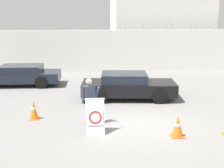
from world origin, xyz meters
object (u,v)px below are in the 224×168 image
at_px(traffic_cone_far, 178,126).
at_px(parked_car_rear_sedan, 128,86).
at_px(traffic_cone_near, 34,110).
at_px(parked_car_front_coupe, 18,75).
at_px(barricade_sign, 95,116).
at_px(security_guard, 89,99).

bearing_deg(traffic_cone_far, parked_car_rear_sedan, 101.35).
relative_size(traffic_cone_near, traffic_cone_far, 1.08).
bearing_deg(parked_car_front_coupe, barricade_sign, 119.23).
relative_size(traffic_cone_far, parked_car_rear_sedan, 0.16).
xyz_separation_m(barricade_sign, parked_car_rear_sedan, (1.70, 4.31, 0.04)).
relative_size(barricade_sign, traffic_cone_far, 1.69).
height_order(barricade_sign, parked_car_rear_sedan, parked_car_rear_sedan).
distance_m(parked_car_front_coupe, parked_car_rear_sedan, 6.76).
distance_m(barricade_sign, parked_car_rear_sedan, 4.63).
height_order(traffic_cone_near, parked_car_front_coupe, parked_car_front_coupe).
bearing_deg(traffic_cone_near, barricade_sign, -34.70).
xyz_separation_m(security_guard, traffic_cone_near, (-2.12, 0.83, -0.59)).
distance_m(security_guard, parked_car_rear_sedan, 4.03).
bearing_deg(parked_car_rear_sedan, security_guard, -112.43).
height_order(traffic_cone_near, traffic_cone_far, traffic_cone_near).
bearing_deg(traffic_cone_near, parked_car_rear_sedan, 34.20).
xyz_separation_m(traffic_cone_near, traffic_cone_far, (4.99, -2.21, -0.03)).
bearing_deg(barricade_sign, parked_car_rear_sedan, 66.96).
bearing_deg(parked_car_front_coupe, traffic_cone_far, 130.38).
height_order(barricade_sign, traffic_cone_far, barricade_sign).
height_order(parked_car_front_coupe, parked_car_rear_sedan, parked_car_rear_sedan).
xyz_separation_m(traffic_cone_near, parked_car_front_coupe, (-1.82, 6.16, 0.22)).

